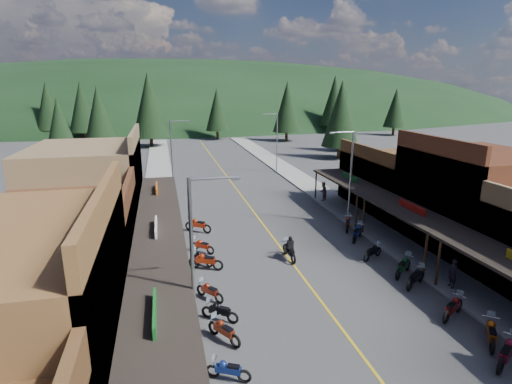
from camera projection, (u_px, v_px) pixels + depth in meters
ground at (301, 274)px, 25.19m from camera, size 220.00×220.00×0.00m
centerline at (240, 194)px, 43.99m from camera, size 0.15×90.00×0.01m
sidewalk_west at (159, 198)px, 42.04m from camera, size 3.40×94.00×0.15m
sidewalk_east at (314, 188)px, 45.91m from camera, size 3.40×94.00×0.15m
shop_west_1 at (3, 325)px, 13.79m from camera, size 10.90×10.20×8.20m
shop_west_2 at (67, 246)px, 23.08m from camera, size 10.90×9.00×6.20m
shop_west_3 at (91, 189)px, 31.84m from camera, size 10.90×10.20×8.20m
shop_east_2 at (474, 200)px, 28.95m from camera, size 10.90×9.00×8.20m
shop_east_3 at (398, 183)px, 38.22m from camera, size 10.90×10.20×6.20m
streetlight_0 at (196, 259)px, 16.85m from camera, size 2.16×0.18×8.00m
streetlight_1 at (173, 153)px, 43.18m from camera, size 2.16×0.18×8.00m
streetlight_2 at (349, 174)px, 33.11m from camera, size 2.16×0.18×8.00m
streetlight_3 at (276, 140)px, 53.79m from camera, size 2.16×0.18×8.00m
ridge_hill at (182, 117)px, 152.10m from camera, size 310.00×140.00×60.00m
pine_1 at (82, 107)px, 83.79m from camera, size 5.88×5.88×12.50m
pine_2 at (149, 105)px, 75.43m from camera, size 6.72×6.72×14.00m
pine_3 at (217, 110)px, 86.45m from camera, size 5.04×5.04×11.00m
pine_4 at (287, 107)px, 83.73m from camera, size 5.88×5.88×12.50m
pine_5 at (334, 100)px, 98.38m from camera, size 6.72×6.72×14.00m
pine_6 at (395, 108)px, 93.92m from camera, size 5.04×5.04×11.00m
pine_7 at (48, 106)px, 87.65m from camera, size 5.88×5.88×12.50m
pine_8 at (60, 126)px, 56.36m from camera, size 4.48×4.48×10.00m
pine_9 at (345, 115)px, 71.19m from camera, size 4.93×4.93×10.80m
pine_10 at (99, 115)px, 66.44m from camera, size 5.38×5.38×11.60m
pine_11 at (341, 114)px, 63.51m from camera, size 5.82×5.82×12.40m
bike_west_4 at (228, 369)px, 16.00m from camera, size 1.94×1.38×1.06m
bike_west_5 at (224, 330)px, 18.47m from camera, size 1.74×2.12×1.19m
bike_west_6 at (220, 311)px, 20.08m from camera, size 2.02×1.68×1.14m
bike_west_7 at (210, 290)px, 22.09m from camera, size 1.73×1.94×1.12m
bike_west_8 at (206, 260)px, 25.71m from camera, size 2.38×1.69×1.30m
bike_west_9 at (201, 257)px, 26.42m from camera, size 1.72×1.86×1.09m
bike_west_10 at (202, 245)px, 28.34m from camera, size 1.88×1.80×1.12m
bike_west_11 at (198, 224)px, 32.28m from camera, size 2.35×2.01×1.34m
bike_east_3 at (508, 351)px, 16.87m from camera, size 2.41×1.87×1.34m
bike_east_4 at (491, 332)px, 18.27m from camera, size 1.90×2.17×1.25m
bike_east_5 at (453, 307)px, 20.35m from camera, size 2.26×1.70×1.25m
bike_east_6 at (416, 277)px, 23.51m from camera, size 2.26×1.78×1.26m
bike_east_7 at (403, 265)px, 24.93m from camera, size 2.30×2.00×1.32m
bike_east_8 at (373, 251)px, 27.28m from camera, size 2.08×1.55×1.15m
bike_east_9 at (357, 232)px, 30.66m from camera, size 2.11×2.25×1.33m
bike_east_10 at (348, 223)px, 32.77m from camera, size 1.67×2.25×1.24m
rider_on_bike at (289, 250)px, 27.25m from camera, size 0.84×2.30×1.74m
pedestrian_east_a at (453, 273)px, 23.07m from camera, size 0.45×0.66×1.77m
pedestrian_east_b at (323, 191)px, 40.64m from camera, size 1.07×1.01×1.93m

